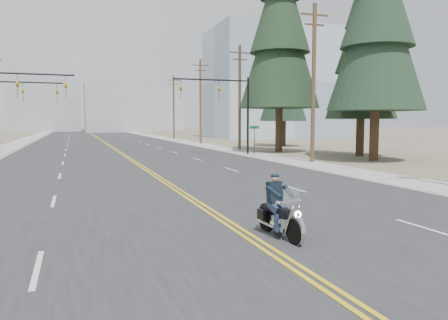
% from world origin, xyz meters
% --- Properties ---
extents(ground_plane, '(400.00, 400.00, 0.00)m').
position_xyz_m(ground_plane, '(0.00, 0.00, 0.00)').
color(ground_plane, '#776D56').
rests_on(ground_plane, ground).
extents(road, '(20.00, 200.00, 0.01)m').
position_xyz_m(road, '(0.00, 70.00, 0.01)').
color(road, '#303033').
rests_on(road, ground).
extents(sidewalk_left, '(3.00, 200.00, 0.01)m').
position_xyz_m(sidewalk_left, '(-11.50, 70.00, 0.01)').
color(sidewalk_left, '#A5A5A0').
rests_on(sidewalk_left, ground).
extents(sidewalk_right, '(3.00, 200.00, 0.01)m').
position_xyz_m(sidewalk_right, '(11.50, 70.00, 0.01)').
color(sidewalk_right, '#A5A5A0').
rests_on(sidewalk_right, ground).
extents(traffic_mast_left, '(7.10, 0.26, 7.00)m').
position_xyz_m(traffic_mast_left, '(-8.98, 32.00, 4.94)').
color(traffic_mast_left, black).
rests_on(traffic_mast_left, ground).
extents(traffic_mast_right, '(7.10, 0.26, 7.00)m').
position_xyz_m(traffic_mast_right, '(8.98, 32.00, 4.94)').
color(traffic_mast_right, black).
rests_on(traffic_mast_right, ground).
extents(traffic_mast_far, '(6.10, 0.26, 7.00)m').
position_xyz_m(traffic_mast_far, '(-9.31, 40.00, 4.87)').
color(traffic_mast_far, black).
rests_on(traffic_mast_far, ground).
extents(street_sign, '(0.90, 0.06, 2.62)m').
position_xyz_m(street_sign, '(10.80, 30.00, 1.80)').
color(street_sign, black).
rests_on(street_sign, ground).
extents(utility_pole_b, '(2.20, 0.30, 11.50)m').
position_xyz_m(utility_pole_b, '(12.50, 23.00, 5.98)').
color(utility_pole_b, brown).
rests_on(utility_pole_b, ground).
extents(utility_pole_c, '(2.20, 0.30, 11.00)m').
position_xyz_m(utility_pole_c, '(12.50, 38.00, 5.73)').
color(utility_pole_c, brown).
rests_on(utility_pole_c, ground).
extents(utility_pole_d, '(2.20, 0.30, 11.50)m').
position_xyz_m(utility_pole_d, '(12.50, 53.00, 5.98)').
color(utility_pole_d, brown).
rests_on(utility_pole_d, ground).
extents(utility_pole_e, '(2.20, 0.30, 11.00)m').
position_xyz_m(utility_pole_e, '(12.50, 70.00, 5.73)').
color(utility_pole_e, brown).
rests_on(utility_pole_e, ground).
extents(glass_building, '(24.00, 16.00, 20.00)m').
position_xyz_m(glass_building, '(32.00, 70.00, 10.00)').
color(glass_building, '#9EB5CC').
rests_on(glass_building, ground).
extents(haze_bldg_b, '(18.00, 14.00, 14.00)m').
position_xyz_m(haze_bldg_b, '(8.00, 125.00, 7.00)').
color(haze_bldg_b, '#ADB2B7').
rests_on(haze_bldg_b, ground).
extents(haze_bldg_c, '(16.00, 12.00, 18.00)m').
position_xyz_m(haze_bldg_c, '(40.00, 110.00, 9.00)').
color(haze_bldg_c, '#B7BCC6').
rests_on(haze_bldg_c, ground).
extents(haze_bldg_d, '(20.00, 15.00, 26.00)m').
position_xyz_m(haze_bldg_d, '(-12.00, 140.00, 13.00)').
color(haze_bldg_d, '#ADB2B7').
rests_on(haze_bldg_d, ground).
extents(haze_bldg_e, '(14.00, 14.00, 12.00)m').
position_xyz_m(haze_bldg_e, '(25.00, 150.00, 6.00)').
color(haze_bldg_e, '#B7BCC6').
rests_on(haze_bldg_e, ground).
extents(motorcyclist, '(1.02, 2.15, 1.65)m').
position_xyz_m(motorcyclist, '(0.75, 4.64, 0.82)').
color(motorcyclist, black).
rests_on(motorcyclist, ground).
extents(conifer_near, '(7.24, 7.24, 19.17)m').
position_xyz_m(conifer_near, '(17.50, 22.40, 11.01)').
color(conifer_near, '#382619').
rests_on(conifer_near, ground).
extents(conifer_mid, '(6.08, 6.08, 16.22)m').
position_xyz_m(conifer_mid, '(19.56, 26.92, 9.31)').
color(conifer_mid, '#382619').
rests_on(conifer_mid, ground).
extents(conifer_tall, '(7.82, 7.82, 21.73)m').
position_xyz_m(conifer_tall, '(15.04, 33.76, 12.48)').
color(conifer_tall, '#382619').
rests_on(conifer_tall, ground).
extents(conifer_far, '(5.73, 5.73, 15.34)m').
position_xyz_m(conifer_far, '(20.10, 42.90, 8.80)').
color(conifer_far, '#382619').
rests_on(conifer_far, ground).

